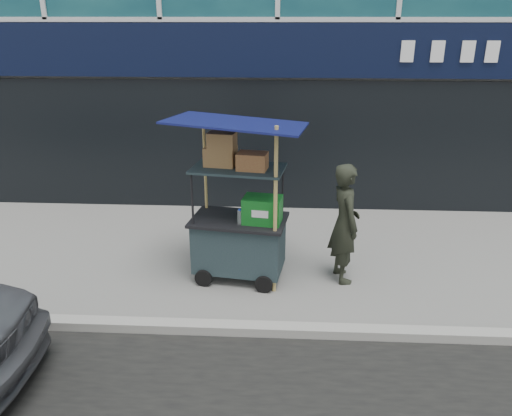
{
  "coord_description": "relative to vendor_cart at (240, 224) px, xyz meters",
  "views": [
    {
      "loc": [
        0.12,
        -5.09,
        3.49
      ],
      "look_at": [
        -0.22,
        1.2,
        1.03
      ],
      "focal_mm": 35.0,
      "sensor_mm": 36.0,
      "label": 1
    }
  ],
  "objects": [
    {
      "name": "ground",
      "position": [
        0.43,
        -1.15,
        -0.81
      ],
      "size": [
        80.0,
        80.0,
        0.0
      ],
      "primitive_type": "plane",
      "color": "slate",
      "rests_on": "ground"
    },
    {
      "name": "curb",
      "position": [
        0.43,
        -1.35,
        -0.75
      ],
      "size": [
        80.0,
        0.18,
        0.12
      ],
      "primitive_type": "cube",
      "color": "gray",
      "rests_on": "ground"
    },
    {
      "name": "vendor_cart",
      "position": [
        0.0,
        0.0,
        0.0
      ],
      "size": [
        1.86,
        1.44,
        2.3
      ],
      "rotation": [
        0.0,
        0.0,
        -0.15
      ],
      "color": "#19262A",
      "rests_on": "ground"
    },
    {
      "name": "vendor_man",
      "position": [
        1.42,
        0.04,
        0.03
      ],
      "size": [
        0.53,
        0.69,
        1.68
      ],
      "primitive_type": "imported",
      "rotation": [
        0.0,
        0.0,
        1.79
      ],
      "color": "black",
      "rests_on": "ground"
    }
  ]
}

